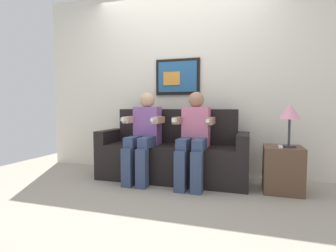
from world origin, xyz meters
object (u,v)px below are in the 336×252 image
(side_table_right, at_px, (283,169))
(table_lamp, at_px, (290,114))
(spare_remote_on_table, at_px, (280,147))
(person_on_left, at_px, (144,133))
(person_on_right, at_px, (194,135))
(couch, at_px, (172,155))

(side_table_right, relative_size, table_lamp, 1.09)
(side_table_right, distance_m, spare_remote_on_table, 0.28)
(table_lamp, bearing_deg, spare_remote_on_table, -144.60)
(person_on_left, bearing_deg, person_on_right, 0.00)
(person_on_left, bearing_deg, couch, 27.82)
(side_table_right, xyz_separation_m, table_lamp, (0.05, -0.03, 0.61))
(spare_remote_on_table, bearing_deg, couch, 170.75)
(person_on_left, height_order, person_on_right, same)
(person_on_right, height_order, table_lamp, person_on_right)
(couch, height_order, side_table_right, couch)
(couch, height_order, person_on_left, person_on_left)
(couch, relative_size, person_on_right, 1.69)
(person_on_right, height_order, spare_remote_on_table, person_on_right)
(person_on_left, xyz_separation_m, table_lamp, (1.66, 0.03, 0.25))
(person_on_right, relative_size, side_table_right, 2.22)
(couch, xyz_separation_m, table_lamp, (1.34, -0.14, 0.55))
(table_lamp, bearing_deg, couch, 174.01)
(couch, bearing_deg, person_on_right, -27.83)
(spare_remote_on_table, bearing_deg, person_on_left, 178.67)
(table_lamp, xyz_separation_m, spare_remote_on_table, (-0.09, -0.06, -0.35))
(person_on_left, height_order, spare_remote_on_table, person_on_left)
(couch, distance_m, spare_remote_on_table, 1.28)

